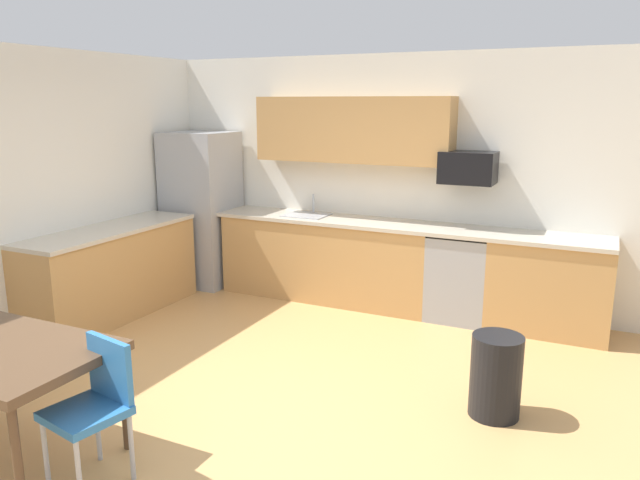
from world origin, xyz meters
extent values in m
plane|color=tan|center=(0.00, 0.00, 0.00)|extent=(12.00, 12.00, 0.00)
cube|color=white|center=(0.00, 2.65, 1.35)|extent=(5.80, 0.10, 2.70)
cube|color=white|center=(-2.65, 0.00, 1.35)|extent=(0.10, 5.80, 2.70)
cube|color=tan|center=(-0.54, 2.30, 0.45)|extent=(2.42, 0.60, 0.90)
cube|color=tan|center=(1.84, 2.30, 0.45)|extent=(1.13, 0.60, 0.90)
cube|color=tan|center=(-2.30, 0.80, 0.45)|extent=(0.60, 2.00, 0.90)
cube|color=beige|center=(0.00, 2.30, 0.92)|extent=(4.80, 0.64, 0.04)
cube|color=beige|center=(-2.30, 0.80, 0.92)|extent=(0.64, 2.00, 0.04)
cube|color=tan|center=(-0.30, 2.43, 1.90)|extent=(2.20, 0.34, 0.70)
cube|color=#9EA0A5|center=(-2.18, 2.22, 0.92)|extent=(0.76, 0.70, 1.85)
cube|color=#999BA0|center=(0.97, 2.30, 0.44)|extent=(0.60, 0.60, 0.88)
cube|color=black|center=(0.97, 2.30, 0.90)|extent=(0.60, 0.60, 0.03)
cube|color=black|center=(0.97, 2.40, 1.55)|extent=(0.54, 0.36, 0.32)
cube|color=#A5A8AD|center=(-0.79, 2.30, 0.88)|extent=(0.48, 0.40, 0.14)
cylinder|color=#B2B5BA|center=(-0.79, 2.48, 1.04)|extent=(0.02, 0.02, 0.24)
cylinder|color=brown|center=(-0.39, -1.85, 0.34)|extent=(0.05, 0.05, 0.68)
cylinder|color=brown|center=(-0.39, -1.07, 0.34)|extent=(0.05, 0.05, 0.68)
cube|color=#2D72B7|center=(-0.32, -1.44, 0.45)|extent=(0.47, 0.47, 0.05)
cube|color=#2D72B7|center=(-0.29, -1.27, 0.65)|extent=(0.38, 0.11, 0.40)
cylinder|color=#B2B2B7|center=(-0.52, -1.58, 0.21)|extent=(0.03, 0.03, 0.42)
cylinder|color=#B2B2B7|center=(-0.19, -1.64, 0.21)|extent=(0.03, 0.03, 0.42)
cylinder|color=#B2B2B7|center=(-0.46, -1.24, 0.21)|extent=(0.03, 0.03, 0.42)
cylinder|color=#B2B2B7|center=(-0.12, -1.31, 0.21)|extent=(0.03, 0.03, 0.42)
cylinder|color=black|center=(1.67, 0.40, 0.30)|extent=(0.36, 0.36, 0.60)
camera|label=1|loc=(2.26, -3.72, 2.20)|focal=34.07mm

